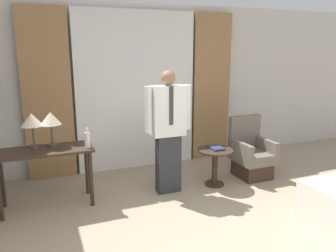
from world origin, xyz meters
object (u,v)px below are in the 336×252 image
object	(u,v)px
side_table	(215,161)
table_lamp_right	(51,120)
bottle_near_edge	(87,139)
desk	(45,159)
person	(168,128)
table_lamp_left	(32,121)
book	(216,148)
armchair	(251,155)

from	to	relation	value
side_table	table_lamp_right	bearing A→B (deg)	172.11
table_lamp_right	bottle_near_edge	size ratio (longest dim) A/B	1.75
desk	person	distance (m)	1.63
table_lamp_left	book	bearing A→B (deg)	-6.51
desk	armchair	world-z (taller)	armchair
table_lamp_left	table_lamp_right	size ratio (longest dim) A/B	1.00
bottle_near_edge	book	xyz separation A→B (m)	(1.82, -0.06, -0.30)
table_lamp_left	table_lamp_right	world-z (taller)	same
side_table	person	bearing A→B (deg)	175.98
desk	person	bearing A→B (deg)	-5.38
book	person	bearing A→B (deg)	178.15
table_lamp_left	side_table	bearing A→B (deg)	-7.19
table_lamp_left	table_lamp_right	distance (m)	0.22
person	desk	bearing A→B (deg)	174.62
desk	bottle_near_edge	distance (m)	0.58
table_lamp_left	armchair	xyz separation A→B (m)	(3.14, -0.19, -0.77)
armchair	side_table	xyz separation A→B (m)	(-0.71, -0.11, 0.04)
bottle_near_edge	book	world-z (taller)	bottle_near_edge
person	book	xyz separation A→B (m)	(0.74, -0.02, -0.36)
book	table_lamp_right	bearing A→B (deg)	172.86
table_lamp_right	armchair	bearing A→B (deg)	-3.79
table_lamp_right	bottle_near_edge	world-z (taller)	table_lamp_right
bottle_near_edge	table_lamp_right	bearing A→B (deg)	151.76
bottle_near_edge	side_table	distance (m)	1.87
desk	table_lamp_right	bearing A→B (deg)	43.84
table_lamp_right	person	world-z (taller)	person
desk	table_lamp_left	xyz separation A→B (m)	(-0.11, 0.10, 0.47)
table_lamp_right	person	xyz separation A→B (m)	(1.49, -0.26, -0.18)
bottle_near_edge	side_table	world-z (taller)	bottle_near_edge
side_table	armchair	bearing A→B (deg)	9.01
side_table	book	distance (m)	0.19
table_lamp_right	book	size ratio (longest dim) A/B	1.83
table_lamp_left	bottle_near_edge	xyz separation A→B (m)	(0.63, -0.22, -0.24)
armchair	book	xyz separation A→B (m)	(-0.69, -0.09, 0.23)
desk	side_table	xyz separation A→B (m)	(2.32, -0.20, -0.26)
table_lamp_right	book	xyz separation A→B (m)	(2.23, -0.28, -0.54)
desk	armchair	size ratio (longest dim) A/B	1.25
desk	side_table	distance (m)	2.34
armchair	book	size ratio (longest dim) A/B	3.86
table_lamp_left	person	bearing A→B (deg)	-8.51
person	side_table	distance (m)	0.91
table_lamp_right	person	distance (m)	1.52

